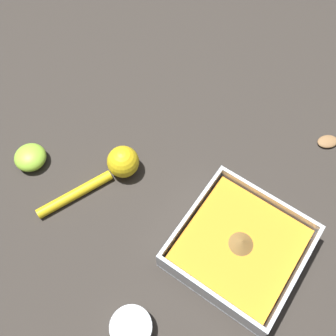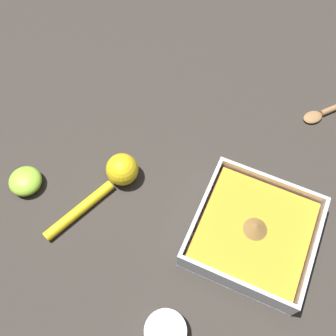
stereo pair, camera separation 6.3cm
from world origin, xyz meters
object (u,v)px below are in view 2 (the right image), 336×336
Objects in this scene: lemon_squeezer at (114,177)px; lemon_half at (25,181)px; square_dish at (253,233)px; spice_bowl at (165,332)px.

lemon_squeezer is 0.16m from lemon_half.
spice_bowl is at bearing -19.75° from square_dish.
square_dish reaches higher than lemon_half.
square_dish is 3.28× the size of lemon_half.
square_dish and lemon_squeezer have the same top height.
square_dish is 3.03× the size of spice_bowl.
spice_bowl is at bearing -113.83° from lemon_squeezer.
square_dish is 0.41m from lemon_half.
square_dish is at bearing 160.25° from spice_bowl.
square_dish is 0.21m from spice_bowl.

